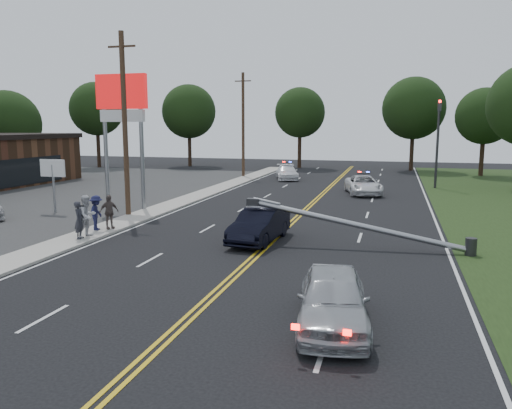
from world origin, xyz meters
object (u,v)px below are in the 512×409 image
(emergency_b, at_px, (287,172))
(traffic_signal, at_px, (438,136))
(utility_pole_mid, at_px, (125,125))
(waiting_sedan, at_px, (333,299))
(fallen_streetlight, at_px, (369,227))
(crashed_sedan, at_px, (259,225))
(bystander_a, at_px, (79,220))
(bystander_d, at_px, (109,212))
(bystander_b, at_px, (87,216))
(pylon_sign, at_px, (122,109))
(bystander_c, at_px, (96,213))
(emergency_a, at_px, (363,185))
(small_sign, at_px, (53,173))
(utility_pole_far, at_px, (243,125))

(emergency_b, bearing_deg, traffic_signal, -30.30)
(utility_pole_mid, height_order, waiting_sedan, utility_pole_mid)
(fallen_streetlight, distance_m, crashed_sedan, 4.71)
(bystander_a, height_order, bystander_d, bystander_a)
(fallen_streetlight, bearing_deg, bystander_b, -172.61)
(pylon_sign, height_order, traffic_signal, pylon_sign)
(fallen_streetlight, height_order, bystander_c, fallen_streetlight)
(traffic_signal, relative_size, emergency_a, 1.45)
(utility_pole_mid, relative_size, bystander_b, 5.32)
(traffic_signal, distance_m, waiting_sedan, 31.00)
(traffic_signal, height_order, waiting_sedan, traffic_signal)
(fallen_streetlight, bearing_deg, bystander_a, -170.86)
(emergency_a, xyz_separation_m, emergency_b, (-7.56, 8.34, -0.00))
(fallen_streetlight, relative_size, utility_pole_mid, 0.94)
(small_sign, relative_size, utility_pole_mid, 0.31)
(bystander_c, bearing_deg, bystander_b, -178.13)
(small_sign, bearing_deg, bystander_c, -37.12)
(pylon_sign, xyz_separation_m, fallen_streetlight, (14.69, -6.00, -5.08))
(bystander_d, bearing_deg, emergency_a, 0.09)
(utility_pole_far, bearing_deg, traffic_signal, -12.89)
(fallen_streetlight, height_order, emergency_a, fallen_streetlight)
(traffic_signal, distance_m, utility_pole_far, 17.97)
(crashed_sedan, bearing_deg, bystander_a, -159.99)
(small_sign, height_order, bystander_a, small_sign)
(utility_pole_mid, bearing_deg, emergency_b, 77.88)
(pylon_sign, height_order, fallen_streetlight, pylon_sign)
(emergency_b, height_order, bystander_b, bystander_b)
(pylon_sign, bearing_deg, bystander_b, -71.84)
(traffic_signal, bearing_deg, bystander_d, -126.89)
(traffic_signal, xyz_separation_m, bystander_b, (-16.31, -23.58, -3.15))
(fallen_streetlight, relative_size, bystander_d, 5.69)
(utility_pole_mid, height_order, bystander_c, utility_pole_mid)
(crashed_sedan, distance_m, bystander_a, 7.91)
(traffic_signal, xyz_separation_m, emergency_a, (-5.40, -5.18, -3.53))
(crashed_sedan, xyz_separation_m, emergency_b, (-4.14, 25.08, -0.05))
(pylon_sign, xyz_separation_m, emergency_b, (5.84, 19.15, -5.32))
(utility_pole_far, bearing_deg, bystander_b, -87.54)
(fallen_streetlight, relative_size, bystander_b, 4.97)
(utility_pole_mid, xyz_separation_m, emergency_b, (4.54, 21.15, -4.41))
(crashed_sedan, bearing_deg, small_sign, 168.68)
(traffic_signal, bearing_deg, emergency_a, -136.17)
(emergency_a, relative_size, bystander_d, 2.97)
(utility_pole_mid, xyz_separation_m, bystander_d, (1.15, -3.78, -4.14))
(fallen_streetlight, distance_m, bystander_a, 12.49)
(emergency_a, bearing_deg, utility_pole_mid, -146.55)
(small_sign, distance_m, utility_pole_mid, 5.53)
(utility_pole_far, xyz_separation_m, bystander_a, (1.05, -27.98, -4.14))
(crashed_sedan, bearing_deg, bystander_b, -162.63)
(utility_pole_far, height_order, bystander_c, utility_pole_far)
(crashed_sedan, bearing_deg, waiting_sedan, -58.64)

